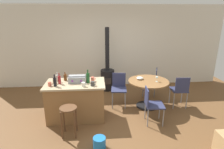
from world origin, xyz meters
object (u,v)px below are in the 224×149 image
cup_3 (84,85)px  cup_4 (50,84)px  folding_chair_near (152,103)px  serving_bowl (140,78)px  bottle_2 (57,78)px  folding_chair_left (152,80)px  folding_chair_right (119,87)px  wood_stove (107,75)px  bottle_4 (88,78)px  folding_chair_far (180,89)px  cup_1 (93,79)px  kitchen_island (76,100)px  bottle_0 (59,80)px  plastic_bucket (99,143)px  wine_glass (157,78)px  bottle_1 (55,82)px  dining_table (148,87)px  toolbox (77,79)px  cup_0 (55,81)px  wooden_stool (69,115)px  bottle_3 (65,77)px  cup_2 (93,84)px

cup_3 → cup_4: cup_3 is taller
folding_chair_near → serving_bowl: folding_chair_near is taller
serving_bowl → bottle_2: bearing=-169.1°
folding_chair_left → serving_bowl: 0.84m
folding_chair_right → wood_stove: 1.14m
wood_stove → bottle_4: wood_stove is taller
folding_chair_far → folding_chair_near: bearing=-144.4°
cup_1 → folding_chair_near: bearing=-20.4°
kitchen_island → cup_1: 0.64m
bottle_0 → plastic_bucket: 1.67m
cup_4 → wine_glass: cup_4 is taller
bottle_1 → cup_1: bottle_1 is taller
bottle_1 → serving_bowl: bearing=19.1°
dining_table → folding_chair_right: bearing=168.4°
cup_1 → wine_glass: size_ratio=0.80×
kitchen_island → toolbox: toolbox is taller
cup_0 → serving_bowl: cup_0 is taller
folding_chair_left → cup_1: cup_1 is taller
toolbox → cup_0: toolbox is taller
wooden_stool → serving_bowl: size_ratio=3.48×
bottle_4 → serving_bowl: size_ratio=1.72×
folding_chair_near → folding_chair_left: 1.59m
toolbox → serving_bowl: bearing=17.1°
serving_bowl → cup_3: bearing=-151.1°
serving_bowl → cup_0: bearing=-165.7°
dining_table → cup_3: bearing=-157.9°
folding_chair_near → cup_3: cup_3 is taller
toolbox → cup_3: size_ratio=3.37×
folding_chair_near → wine_glass: wine_glass is taller
wooden_stool → folding_chair_near: folding_chair_near is taller
cup_3 → plastic_bucket: bearing=-71.1°
toolbox → plastic_bucket: toolbox is taller
dining_table → toolbox: (-1.80, -0.36, 0.40)m
toolbox → bottle_0: (-0.39, -0.07, 0.02)m
folding_chair_far → toolbox: toolbox is taller
wooden_stool → toolbox: size_ratio=1.59×
folding_chair_left → cup_4: (-2.69, -1.29, 0.43)m
wood_stove → cup_0: wood_stove is taller
wooden_stool → folding_chair_far: folding_chair_far is taller
bottle_3 → wine_glass: bearing=3.4°
bottle_1 → cup_1: bearing=18.2°
folding_chair_far → bottle_4: size_ratio=2.81×
bottle_1 → folding_chair_left: bearing=27.0°
folding_chair_left → cup_2: (-1.75, -1.35, 0.43)m
wood_stove → bottle_0: wood_stove is taller
wood_stove → bottle_3: bearing=-126.3°
dining_table → cup_4: 2.47m
folding_chair_left → bottle_1: bottle_1 is taller
wooden_stool → bottle_2: bearing=111.8°
bottle_3 → serving_bowl: bottle_3 is taller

